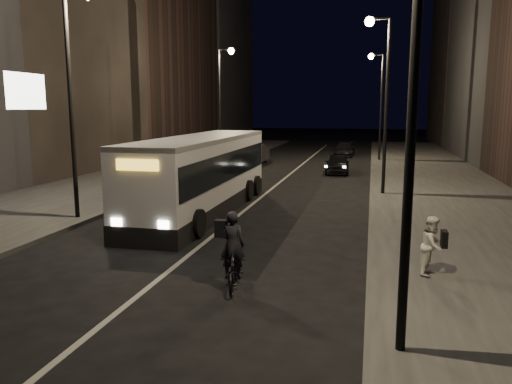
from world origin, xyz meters
The scene contains 15 objects.
ground centered at (0.00, 0.00, 0.00)m, with size 180.00×180.00×0.00m, color black.
sidewalk_right centered at (8.50, 14.00, 0.08)m, with size 7.00×70.00×0.16m, color #333331.
sidewalk_left centered at (-8.50, 14.00, 0.08)m, with size 7.00×70.00×0.16m, color #333331.
building_row_left centered at (-16.00, 28.50, 11.00)m, with size 8.00×61.00×22.00m, color black.
streetlight_right_near centered at (5.33, -4.00, 5.36)m, with size 1.20×0.44×8.12m.
streetlight_right_mid centered at (5.33, 12.00, 5.36)m, with size 1.20×0.44×8.12m.
streetlight_right_far centered at (5.33, 28.00, 5.36)m, with size 1.20×0.44×8.12m.
streetlight_left_near centered at (-5.33, 4.00, 5.36)m, with size 1.20×0.44×8.12m.
streetlight_left_far centered at (-5.33, 22.00, 5.36)m, with size 1.20×0.44×8.12m.
city_bus centered at (-1.60, 6.70, 1.66)m, with size 2.70×11.36×3.05m.
cyclist_on_bicycle centered at (1.99, -1.52, 0.63)m, with size 0.84×1.72×1.90m.
pedestrian_woman centered at (6.53, 0.14, 0.89)m, with size 0.71×0.55×1.46m, color white.
car_near centered at (2.89, 20.11, 0.62)m, with size 1.46×3.64×1.24m, color black.
car_mid centered at (-3.60, 24.11, 0.77)m, with size 1.62×4.65×1.53m, color #363638.
car_far centered at (2.71, 31.95, 0.59)m, with size 1.66×4.08×1.19m, color black.
Camera 1 is at (5.00, -12.21, 4.19)m, focal length 35.00 mm.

